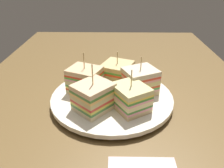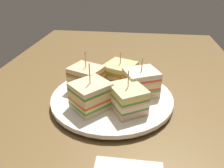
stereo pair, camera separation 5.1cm
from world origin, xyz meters
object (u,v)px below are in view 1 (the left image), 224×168
at_px(chip_pile, 112,92).
at_px(sandwich_wedge_3, 130,98).
at_px(sandwich_wedge_0, 117,73).
at_px(sandwich_wedge_1, 85,80).
at_px(sandwich_wedge_2, 94,97).
at_px(plate, 112,98).
at_px(sandwich_wedge_4, 140,81).
at_px(spoon, 114,77).

bearing_deg(chip_pile, sandwich_wedge_3, 41.56).
bearing_deg(sandwich_wedge_0, sandwich_wedge_1, -35.43).
distance_m(sandwich_wedge_2, sandwich_wedge_3, 0.08).
height_order(sandwich_wedge_0, sandwich_wedge_3, sandwich_wedge_3).
xyz_separation_m(plate, chip_pile, (0.01, -0.00, 0.02)).
bearing_deg(sandwich_wedge_4, sandwich_wedge_2, 9.50).
height_order(sandwich_wedge_4, spoon, sandwich_wedge_4).
bearing_deg(sandwich_wedge_0, sandwich_wedge_4, 69.57).
xyz_separation_m(plate, sandwich_wedge_4, (-0.02, 0.07, 0.04)).
bearing_deg(sandwich_wedge_4, chip_pile, -5.36).
bearing_deg(sandwich_wedge_1, sandwich_wedge_2, -47.66).
relative_size(sandwich_wedge_2, spoon, 0.72).
bearing_deg(sandwich_wedge_0, sandwich_wedge_3, 36.09).
height_order(sandwich_wedge_4, chip_pile, sandwich_wedge_4).
height_order(plate, sandwich_wedge_0, sandwich_wedge_0).
relative_size(plate, sandwich_wedge_1, 2.87).
distance_m(sandwich_wedge_0, chip_pile, 0.08).
distance_m(plate, sandwich_wedge_2, 0.08).
relative_size(sandwich_wedge_1, sandwich_wedge_2, 0.97).
distance_m(plate, sandwich_wedge_0, 0.07).
distance_m(sandwich_wedge_0, spoon, 0.07).
bearing_deg(chip_pile, sandwich_wedge_2, -37.85).
relative_size(plate, sandwich_wedge_3, 3.00).
height_order(plate, sandwich_wedge_2, sandwich_wedge_2).
xyz_separation_m(sandwich_wedge_2, spoon, (-0.18, 0.04, -0.04)).
xyz_separation_m(sandwich_wedge_4, chip_pile, (0.02, -0.07, -0.02)).
xyz_separation_m(plate, sandwich_wedge_2, (0.06, -0.04, 0.04)).
height_order(sandwich_wedge_3, chip_pile, sandwich_wedge_3).
relative_size(plate, sandwich_wedge_2, 2.77).
relative_size(sandwich_wedge_0, sandwich_wedge_2, 0.92).
bearing_deg(chip_pile, sandwich_wedge_0, 170.25).
bearing_deg(sandwich_wedge_2, chip_pile, 4.61).
bearing_deg(chip_pile, plate, 174.46).
distance_m(plate, sandwich_wedge_4, 0.08).
bearing_deg(plate, sandwich_wedge_4, 103.21).
height_order(plate, chip_pile, chip_pile).
xyz_separation_m(sandwich_wedge_1, spoon, (-0.10, 0.07, -0.04)).
bearing_deg(spoon, sandwich_wedge_2, -23.24).
distance_m(sandwich_wedge_0, sandwich_wedge_4, 0.07).
distance_m(sandwich_wedge_4, spoon, 0.13).
xyz_separation_m(sandwich_wedge_0, chip_pile, (0.07, -0.01, -0.01)).
bearing_deg(chip_pile, sandwich_wedge_1, -113.60).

